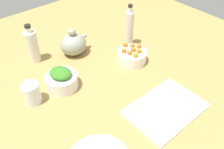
{
  "coord_description": "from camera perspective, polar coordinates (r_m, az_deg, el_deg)",
  "views": [
    {
      "loc": [
        -53.63,
        -62.63,
        78.62
      ],
      "look_at": [
        0.0,
        0.0,
        8.0
      ],
      "focal_mm": 38.75,
      "sensor_mm": 36.0,
      "label": 1
    }
  ],
  "objects": [
    {
      "name": "dumpling_0",
      "position": [
        1.08,
        14.72,
        -3.98
      ],
      "size": [
        5.59,
        5.67,
        2.24
      ],
      "primitive_type": "pyramid",
      "rotation": [
        0.0,
        0.0,
        1.26
      ],
      "color": "beige",
      "rests_on": "cutting_board"
    },
    {
      "name": "teapot",
      "position": [
        1.28,
        -9.15,
        7.14
      ],
      "size": [
        15.7,
        12.97,
        14.91
      ],
      "color": "gray",
      "rests_on": "tabletop"
    },
    {
      "name": "carrot_cube_4",
      "position": [
        1.24,
        4.83,
        6.81
      ],
      "size": [
        2.09,
        2.09,
        1.8
      ],
      "primitive_type": "cube",
      "rotation": [
        0.0,
        0.0,
        0.17
      ],
      "color": "orange",
      "rests_on": "bowl_carrots"
    },
    {
      "name": "carrot_cube_7",
      "position": [
        1.21,
        5.06,
        5.85
      ],
      "size": [
        2.05,
        2.05,
        1.8
      ],
      "primitive_type": "cube",
      "rotation": [
        0.0,
        0.0,
        1.72
      ],
      "color": "orange",
      "rests_on": "bowl_carrots"
    },
    {
      "name": "dumpling_1",
      "position": [
        1.04,
        16.69,
        -6.76
      ],
      "size": [
        4.57,
        4.15,
        2.1
      ],
      "primitive_type": "pyramid",
      "rotation": [
        0.0,
        0.0,
        3.04
      ],
      "color": "beige",
      "rests_on": "cutting_board"
    },
    {
      "name": "carrot_cube_5",
      "position": [
        1.2,
        6.41,
        5.5
      ],
      "size": [
        1.85,
        1.85,
        1.8
      ],
      "primitive_type": "cube",
      "rotation": [
        0.0,
        0.0,
        1.54
      ],
      "color": "orange",
      "rests_on": "bowl_carrots"
    },
    {
      "name": "chopped_greens_mound",
      "position": [
        1.07,
        -12.1,
        0.36
      ],
      "size": [
        11.29,
        12.36,
        3.21
      ],
      "primitive_type": "ellipsoid",
      "rotation": [
        0.0,
        0.0,
        1.88
      ],
      "color": "#367622",
      "rests_on": "bowl_greens"
    },
    {
      "name": "dumpling_3",
      "position": [
        1.0,
        9.93,
        -7.11
      ],
      "size": [
        4.79,
        5.13,
        3.17
      ],
      "primitive_type": "pyramid",
      "rotation": [
        0.0,
        0.0,
        4.59
      ],
      "color": "beige",
      "rests_on": "cutting_board"
    },
    {
      "name": "cutting_board",
      "position": [
        1.02,
        12.53,
        -7.89
      ],
      "size": [
        31.45,
        21.89,
        1.0
      ],
      "primitive_type": "cube",
      "rotation": [
        0.0,
        0.0,
        0.0
      ],
      "color": "white",
      "rests_on": "tabletop"
    },
    {
      "name": "bowl_greens",
      "position": [
        1.1,
        -11.76,
        -1.55
      ],
      "size": [
        14.25,
        14.25,
        6.42
      ],
      "primitive_type": "cylinder",
      "color": "white",
      "rests_on": "tabletop"
    },
    {
      "name": "carrot_cube_6",
      "position": [
        1.19,
        4.17,
        5.09
      ],
      "size": [
        1.99,
        1.99,
        1.8
      ],
      "primitive_type": "cube",
      "rotation": [
        0.0,
        0.0,
        1.46
      ],
      "color": "orange",
      "rests_on": "bowl_carrots"
    },
    {
      "name": "carrot_cube_0",
      "position": [
        1.24,
        3.14,
        6.95
      ],
      "size": [
        1.86,
        1.86,
        1.8
      ],
      "primitive_type": "cube",
      "rotation": [
        0.0,
        0.0,
        1.61
      ],
      "color": "orange",
      "rests_on": "bowl_carrots"
    },
    {
      "name": "bowl_carrots",
      "position": [
        1.23,
        4.7,
        4.32
      ],
      "size": [
        14.77,
        14.77,
        6.02
      ],
      "primitive_type": "cylinder",
      "color": "white",
      "rests_on": "tabletop"
    },
    {
      "name": "dumpling_2",
      "position": [
        1.04,
        11.13,
        -5.33
      ],
      "size": [
        5.24,
        5.68,
        2.3
      ],
      "primitive_type": "pyramid",
      "rotation": [
        0.0,
        0.0,
        4.6
      ],
      "color": "beige",
      "rests_on": "cutting_board"
    },
    {
      "name": "bottle_1",
      "position": [
        1.27,
        -18.27,
        6.45
      ],
      "size": [
        6.0,
        6.0,
        20.29
      ],
      "color": "silver",
      "rests_on": "tabletop"
    },
    {
      "name": "carrot_cube_3",
      "position": [
        1.24,
        6.37,
        6.65
      ],
      "size": [
        2.05,
        2.05,
        1.8
      ],
      "primitive_type": "cube",
      "rotation": [
        0.0,
        0.0,
        1.72
      ],
      "color": "orange",
      "rests_on": "bowl_carrots"
    },
    {
      "name": "tabletop",
      "position": [
        1.13,
        0.0,
        -2.51
      ],
      "size": [
        190.0,
        190.0,
        3.0
      ],
      "primitive_type": "cube",
      "color": "#A28147",
      "rests_on": "ground"
    },
    {
      "name": "drinking_glass_0",
      "position": [
        1.06,
        -18.41,
        -4.19
      ],
      "size": [
        7.22,
        7.22,
        9.35
      ],
      "primitive_type": "cylinder",
      "color": "white",
      "rests_on": "tabletop"
    },
    {
      "name": "carrot_cube_1",
      "position": [
        1.2,
        2.83,
        5.6
      ],
      "size": [
        2.04,
        2.04,
        1.8
      ],
      "primitive_type": "cube",
      "rotation": [
        0.0,
        0.0,
        0.15
      ],
      "color": "orange",
      "rests_on": "bowl_carrots"
    },
    {
      "name": "bottle_0",
      "position": [
        1.32,
        4.07,
        10.83
      ],
      "size": [
        4.71,
        4.71,
        23.68
      ],
      "color": "silver",
      "rests_on": "tabletop"
    },
    {
      "name": "carrot_cube_2",
      "position": [
        1.17,
        5.6,
        4.5
      ],
      "size": [
        1.91,
        1.91,
        1.8
      ],
      "primitive_type": "cube",
      "rotation": [
        0.0,
        0.0,
        3.08
      ],
      "color": "orange",
      "rests_on": "bowl_carrots"
    }
  ]
}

